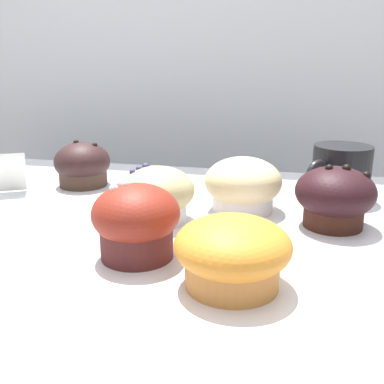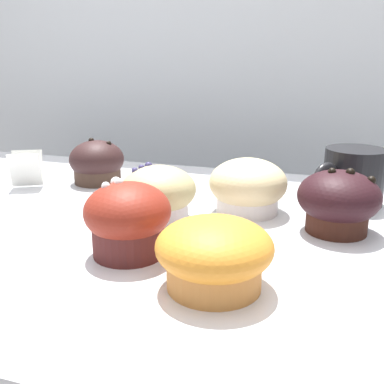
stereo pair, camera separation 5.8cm
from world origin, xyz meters
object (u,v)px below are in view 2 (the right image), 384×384
Objects in this scene: muffin_front_right at (248,187)px; coffee_cup at (353,175)px; muffin_back_right at (97,163)px; muffin_front_left at (159,194)px; muffin_front_center at (338,201)px; muffin_back_center at (214,254)px; muffin_back_left at (128,219)px.

coffee_cup is (0.14, 0.09, 0.01)m from muffin_front_right.
muffin_back_right reaches higher than muffin_front_left.
muffin_back_right is 0.23m from muffin_front_left.
muffin_front_center is 0.91× the size of muffin_back_center.
muffin_back_center is at bearing -21.46° from muffin_back_left.
coffee_cup reaches higher than muffin_back_center.
muffin_front_center is at bearing -17.94° from muffin_front_right.
muffin_front_right is 0.93× the size of coffee_cup.
muffin_back_center is at bearing -119.87° from muffin_front_center.
muffin_front_left is at bearing -147.86° from coffee_cup.
muffin_back_left is 0.21m from muffin_front_right.
muffin_back_left is at bearing 158.54° from muffin_back_center.
muffin_back_center is at bearing -45.38° from muffin_back_right.
muffin_back_left is 1.01× the size of muffin_back_right.
muffin_back_left reaches higher than muffin_back_center.
muffin_front_left and muffin_front_right have the same top height.
muffin_front_left is 0.92× the size of muffin_front_right.
muffin_front_center is 1.08× the size of muffin_back_right.
coffee_cup is at bearing 68.18° from muffin_back_center.
muffin_back_left reaches higher than muffin_back_right.
muffin_back_right is 0.42m from muffin_back_center.
muffin_back_right is 0.80× the size of coffee_cup.
coffee_cup is at bearing 31.78° from muffin_front_right.
muffin_front_right is (0.28, -0.07, 0.00)m from muffin_back_right.
muffin_back_right is at bearing 140.87° from muffin_front_left.
coffee_cup is (0.42, 0.01, 0.01)m from muffin_back_right.
muffin_front_right is 0.23m from muffin_back_center.
muffin_back_left is 0.12m from muffin_back_center.
muffin_front_center is at bearing 33.40° from muffin_back_left.
muffin_back_left is 0.36m from coffee_cup.
muffin_back_left reaches higher than muffin_front_left.
muffin_front_left is (0.18, -0.14, 0.00)m from muffin_back_right.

